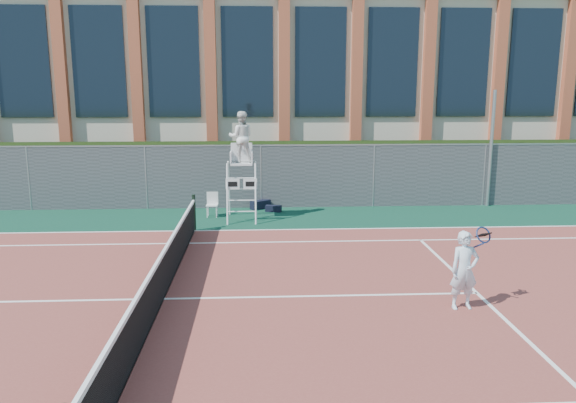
{
  "coord_description": "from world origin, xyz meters",
  "views": [
    {
      "loc": [
        1.96,
        -10.72,
        4.16
      ],
      "look_at": [
        2.66,
        3.0,
        1.39
      ],
      "focal_mm": 35.0,
      "sensor_mm": 36.0,
      "label": 1
    }
  ],
  "objects_px": {
    "umpire_chair": "(241,140)",
    "tennis_player": "(465,270)",
    "steel_pole": "(491,149)",
    "plastic_chair": "(212,202)"
  },
  "relations": [
    {
      "from": "umpire_chair",
      "to": "tennis_player",
      "type": "relative_size",
      "value": 2.27
    },
    {
      "from": "steel_pole",
      "to": "umpire_chair",
      "type": "distance_m",
      "value": 8.93
    },
    {
      "from": "tennis_player",
      "to": "umpire_chair",
      "type": "bearing_deg",
      "value": 119.58
    },
    {
      "from": "umpire_chair",
      "to": "plastic_chair",
      "type": "relative_size",
      "value": 4.36
    },
    {
      "from": "umpire_chair",
      "to": "plastic_chair",
      "type": "height_order",
      "value": "umpire_chair"
    },
    {
      "from": "umpire_chair",
      "to": "tennis_player",
      "type": "bearing_deg",
      "value": -60.42
    },
    {
      "from": "steel_pole",
      "to": "umpire_chair",
      "type": "bearing_deg",
      "value": -169.31
    },
    {
      "from": "steel_pole",
      "to": "plastic_chair",
      "type": "distance_m",
      "value": 9.96
    },
    {
      "from": "plastic_chair",
      "to": "steel_pole",
      "type": "bearing_deg",
      "value": 7.09
    },
    {
      "from": "steel_pole",
      "to": "tennis_player",
      "type": "distance_m",
      "value": 10.48
    }
  ]
}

